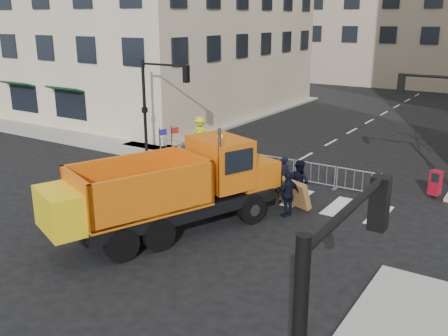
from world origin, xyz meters
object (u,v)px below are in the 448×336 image
Objects in this scene: cop_a at (284,175)px; cop_c at (288,194)px; plow_truck at (170,187)px; cop_b at (299,183)px; worker at (200,134)px; newspaper_box at (435,183)px.

cop_a is 0.94× the size of cop_c.
plow_truck is 5.85m from cop_b.
worker is at bearing 51.53° from plow_truck.
worker is (-5.59, 9.74, -0.59)m from plow_truck.
cop_a is at bearing -130.02° from cop_c.
cop_c is (1.30, -2.31, 0.06)m from cop_a.
newspaper_box is at bearing -24.31° from worker.
cop_a is 0.88× the size of cop_b.
cop_a is 1.49m from cop_b.
cop_a is 2.66m from cop_c.
cop_b reaches higher than cop_a.
cop_b is at bearing -152.78° from cop_c.
plow_truck reaches higher than cop_b.
plow_truck is 4.82m from cop_c.
cop_c is at bearing -16.97° from plow_truck.
plow_truck is 5.16× the size of worker.
worker is (-8.55, 6.03, 0.23)m from cop_c.
cop_c is at bearing 121.32° from cop_a.
newspaper_box is at bearing -149.93° from cop_a.
plow_truck is 9.51× the size of newspaper_box.
plow_truck reaches higher than worker.
cop_b is 0.99× the size of worker.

